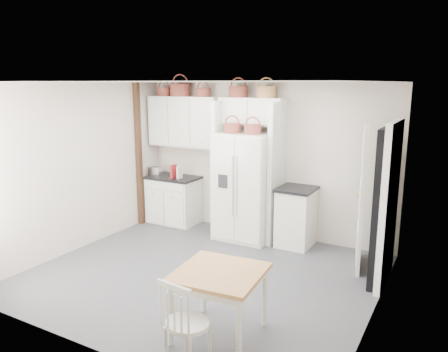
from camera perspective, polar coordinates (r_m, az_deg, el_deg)
The scene contains 29 objects.
floor at distance 6.18m, azimuth -2.78°, elevation -12.70°, with size 4.50×4.50×0.00m, color #414349.
ceiling at distance 5.61m, azimuth -3.06°, elevation 12.19°, with size 4.50×4.50×0.00m, color white.
wall_back at distance 7.49m, azimuth 5.23°, elevation 2.12°, with size 4.50×4.50×0.00m, color beige.
wall_left at distance 7.19m, azimuth -18.31°, elevation 1.13°, with size 4.00×4.00×0.00m, color beige.
wall_right at distance 4.97m, azimuth 19.68°, elevation -3.64°, with size 4.00×4.00×0.00m, color beige.
refrigerator at distance 7.29m, azimuth 2.84°, elevation -1.37°, with size 0.93×0.74×1.79m, color silver.
base_cab_left at distance 8.26m, azimuth -6.59°, elevation -3.21°, with size 0.91×0.58×0.85m, color silver.
base_cab_right at distance 7.16m, azimuth 9.42°, elevation -5.40°, with size 0.52×0.63×0.92m, color silver.
dining_table at distance 4.69m, azimuth -0.60°, elevation -16.30°, with size 0.86×0.86×0.71m, color #A6612A.
windsor_chair at distance 4.23m, azimuth -4.80°, elevation -18.64°, with size 0.42×0.38×0.86m, color silver.
counter_left at distance 8.15m, azimuth -6.67°, elevation -0.20°, with size 0.95×0.62×0.04m, color black.
counter_right at distance 7.03m, azimuth 9.55°, elevation -1.67°, with size 0.56×0.67×0.04m, color black.
toaster at distance 8.29m, azimuth -9.00°, elevation 0.63°, with size 0.23×0.13×0.16m, color silver.
cookbook_red at distance 8.02m, azimuth -6.59°, elevation 0.61°, with size 0.03×0.16×0.24m, color maroon.
cookbook_cream at distance 7.95m, azimuth -5.82°, elevation 0.46°, with size 0.03×0.15×0.22m, color beige.
basket_upper_a at distance 8.23m, azimuth -7.86°, elevation 10.83°, with size 0.27×0.27×0.15m, color #571F19.
basket_upper_b at distance 8.01m, azimuth -5.74°, elevation 11.11°, with size 0.38×0.38×0.22m, color #571F19.
basket_upper_c at distance 7.75m, azimuth -2.76°, elevation 10.85°, with size 0.26×0.26×0.15m, color #571F19.
basket_bridge_a at distance 7.41m, azimuth 1.87°, elevation 10.93°, with size 0.32×0.32×0.18m, color #571F19.
basket_bridge_b at distance 7.19m, azimuth 5.53°, elevation 10.85°, with size 0.32×0.32×0.18m, color olive.
basket_fridge_a at distance 7.13m, azimuth 1.07°, elevation 6.27°, with size 0.29×0.29×0.15m, color #571F19.
basket_fridge_b at distance 6.96m, azimuth 3.76°, elevation 6.10°, with size 0.28×0.28×0.15m, color #571F19.
upper_cabinet at distance 7.99m, azimuth -5.13°, elevation 7.08°, with size 1.40×0.34×0.90m, color silver.
bridge_cabinet at distance 7.30m, azimuth 3.72°, elevation 8.41°, with size 1.12×0.34×0.45m, color silver.
fridge_panel_left at distance 7.55m, azimuth -0.30°, elevation 1.09°, with size 0.08×0.60×2.30m, color silver.
fridge_panel_right at distance 7.11m, azimuth 6.87°, elevation 0.32°, with size 0.08×0.60×2.30m, color silver.
trim_post at distance 8.11m, azimuth -11.07°, elevation 2.70°, with size 0.09×0.09×2.60m, color black.
doorway_void at distance 6.01m, azimuth 20.29°, elevation -3.75°, with size 0.18×0.85×2.05m, color black.
door_slab at distance 6.39m, azimuth 17.60°, elevation -2.65°, with size 0.80×0.04×2.05m, color white.
Camera 1 is at (2.99, -4.75, 2.58)m, focal length 35.00 mm.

